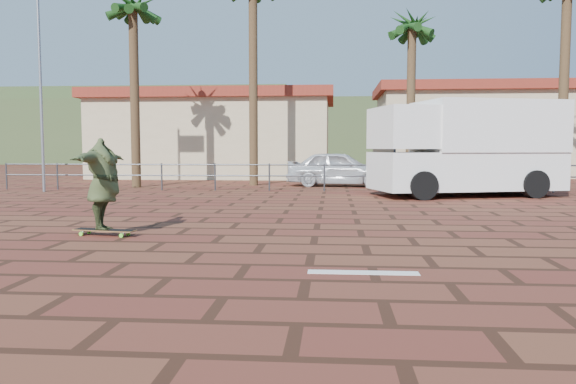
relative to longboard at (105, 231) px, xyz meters
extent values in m
plane|color=brown|center=(3.77, -1.43, -0.09)|extent=(120.00, 120.00, 0.00)
cube|color=white|center=(4.47, -2.63, -0.09)|extent=(1.40, 0.22, 0.01)
cylinder|color=#47494F|center=(-8.23, 10.57, 0.41)|extent=(0.06, 0.06, 1.00)
cylinder|color=#47494F|center=(-6.23, 10.57, 0.41)|extent=(0.06, 0.06, 1.00)
cylinder|color=#47494F|center=(-4.23, 10.57, 0.41)|extent=(0.06, 0.06, 1.00)
cylinder|color=#47494F|center=(-2.23, 10.57, 0.41)|extent=(0.06, 0.06, 1.00)
cylinder|color=#47494F|center=(-0.23, 10.57, 0.41)|extent=(0.06, 0.06, 1.00)
cylinder|color=#47494F|center=(1.77, 10.57, 0.41)|extent=(0.06, 0.06, 1.00)
cylinder|color=#47494F|center=(3.77, 10.57, 0.41)|extent=(0.06, 0.06, 1.00)
cylinder|color=#47494F|center=(5.77, 10.57, 0.41)|extent=(0.06, 0.06, 1.00)
cylinder|color=#47494F|center=(7.77, 10.57, 0.41)|extent=(0.06, 0.06, 1.00)
cylinder|color=#47494F|center=(9.77, 10.57, 0.41)|extent=(0.06, 0.06, 1.00)
cylinder|color=#47494F|center=(11.77, 10.57, 0.41)|extent=(0.06, 0.06, 1.00)
cylinder|color=#47494F|center=(3.77, 10.57, 0.86)|extent=(24.00, 0.05, 0.05)
cylinder|color=#47494F|center=(3.77, 10.57, 0.46)|extent=(24.00, 0.05, 0.05)
cylinder|color=gray|center=(-6.23, 9.57, 3.91)|extent=(0.10, 0.10, 8.00)
cylinder|color=brown|center=(-3.73, 12.07, 3.41)|extent=(0.36, 0.36, 7.00)
sphere|color=#1B4818|center=(-3.73, 12.07, 6.96)|extent=(2.40, 2.40, 2.40)
cylinder|color=brown|center=(0.77, 13.57, 4.01)|extent=(0.36, 0.36, 8.20)
cylinder|color=brown|center=(7.27, 14.07, 3.16)|extent=(0.36, 0.36, 6.50)
sphere|color=#1B4818|center=(7.27, 14.07, 6.46)|extent=(2.40, 2.40, 2.40)
cylinder|color=brown|center=(12.77, 12.57, 3.81)|extent=(0.36, 0.36, 7.80)
cube|color=beige|center=(-2.23, 20.57, 1.91)|extent=(12.00, 7.00, 4.00)
cube|color=maroon|center=(-2.23, 20.57, 4.16)|extent=(12.60, 7.60, 0.50)
cube|color=beige|center=(11.77, 22.57, 2.16)|extent=(10.00, 6.00, 4.50)
cube|color=maroon|center=(11.77, 22.57, 4.66)|extent=(10.60, 6.60, 0.50)
cube|color=#384C28|center=(3.77, 48.57, 2.91)|extent=(70.00, 18.00, 6.00)
cube|color=#384C28|center=(-18.23, 54.57, 3.91)|extent=(35.00, 14.00, 8.00)
cube|color=olive|center=(0.00, 0.00, 0.01)|extent=(1.19, 0.45, 0.02)
cube|color=black|center=(0.00, 0.00, 0.02)|extent=(1.14, 0.42, 0.00)
cube|color=silver|center=(-0.40, 0.07, -0.02)|extent=(0.09, 0.20, 0.03)
cube|color=silver|center=(0.40, -0.07, -0.02)|extent=(0.09, 0.20, 0.03)
cylinder|color=#70F834|center=(-0.42, -0.05, -0.06)|extent=(0.08, 0.04, 0.07)
cylinder|color=#70F834|center=(-0.38, 0.18, -0.06)|extent=(0.08, 0.04, 0.07)
cylinder|color=#70F834|center=(0.38, -0.18, -0.06)|extent=(0.08, 0.04, 0.07)
cylinder|color=#70F834|center=(0.42, 0.05, -0.06)|extent=(0.08, 0.04, 0.07)
imported|color=#3C4927|center=(0.00, 0.00, 0.84)|extent=(0.56, 2.02, 1.64)
cube|color=white|center=(8.37, 9.01, 0.73)|extent=(6.35, 3.90, 1.21)
cube|color=white|center=(9.11, 9.22, 2.15)|extent=(4.90, 3.60, 1.64)
cube|color=white|center=(6.36, 8.46, 2.10)|extent=(2.33, 2.79, 1.32)
cube|color=black|center=(5.67, 8.27, 1.61)|extent=(0.56, 1.81, 0.71)
cylinder|color=black|center=(6.77, 7.38, 0.34)|extent=(0.93, 0.53, 0.88)
cylinder|color=black|center=(6.16, 9.60, 0.34)|extent=(0.93, 0.53, 0.88)
cylinder|color=black|center=(10.36, 8.37, 0.34)|extent=(0.93, 0.53, 0.88)
cylinder|color=black|center=(9.75, 10.59, 0.34)|extent=(0.93, 0.53, 0.88)
imported|color=silver|center=(4.33, 13.25, 0.62)|extent=(4.40, 2.25, 1.44)
imported|color=silver|center=(9.01, 12.15, 0.77)|extent=(5.37, 2.25, 1.72)
camera|label=1|loc=(4.08, -9.67, 1.49)|focal=35.00mm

